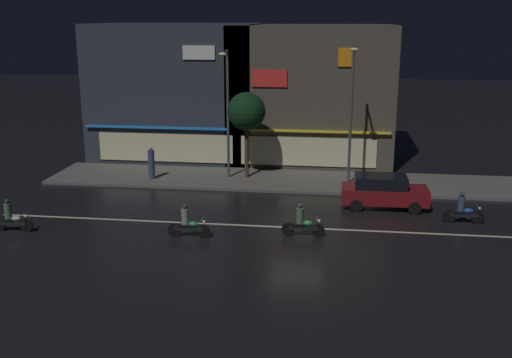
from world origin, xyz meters
name	(u,v)px	position (x,y,z in m)	size (l,w,h in m)	color
ground_plane	(297,228)	(0.00, 0.00, 0.00)	(140.00, 140.00, 0.00)	black
lane_divider_stripe	(297,228)	(0.00, 0.00, 0.01)	(28.83, 0.16, 0.01)	beige
sidewalk_far	(306,181)	(0.00, 7.88, 0.07)	(30.35, 4.83, 0.14)	#5B5954
storefront_left_block	(180,90)	(-9.10, 14.54, 4.48)	(10.91, 8.64, 8.96)	#2D333D
storefront_center_block	(312,93)	(0.00, 14.40, 4.44)	(10.48, 8.35, 8.89)	#4C443A
streetlamp_west	(227,104)	(-4.60, 7.78, 4.52)	(0.44, 1.64, 7.46)	#47494C
streetlamp_mid	(351,105)	(2.46, 7.32, 4.68)	(0.44, 1.64, 7.78)	#47494C
pedestrian_on_sidewalk	(151,164)	(-9.02, 6.99, 1.04)	(0.38, 0.38, 1.94)	#334766
street_tree	(246,112)	(-3.53, 8.11, 4.05)	(2.23, 2.23, 5.06)	#473323
parked_car_near_kerb	(383,191)	(4.13, 3.60, 0.87)	(4.30, 1.98, 1.67)	maroon
motorcycle_lead	(11,218)	(-12.76, -2.14, 0.63)	(1.90, 0.60, 1.52)	black
motorcycle_following	(302,223)	(0.29, -1.07, 0.63)	(1.90, 0.60, 1.52)	black
motorcycle_opposite_lane	(187,223)	(-4.69, -1.82, 0.63)	(1.90, 0.60, 1.52)	black
motorcycle_trailing_far	(463,210)	(7.66, 1.67, 0.63)	(1.90, 0.60, 1.52)	black
traffic_cone	(353,193)	(2.68, 4.99, 0.28)	(0.36, 0.36, 0.55)	orange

